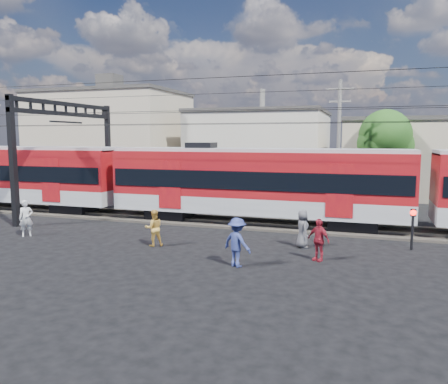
# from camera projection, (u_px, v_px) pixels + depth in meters

# --- Properties ---
(ground) EXTENTS (120.00, 120.00, 0.00)m
(ground) POSITION_uv_depth(u_px,v_px,m) (154.00, 259.00, 17.14)
(ground) COLOR black
(ground) RESTS_ON ground
(track_bed) EXTENTS (70.00, 3.40, 0.12)m
(track_bed) POSITION_uv_depth(u_px,v_px,m) (219.00, 221.00, 24.68)
(track_bed) COLOR #2D2823
(track_bed) RESTS_ON ground
(rail_near) EXTENTS (70.00, 0.12, 0.12)m
(rail_near) POSITION_uv_depth(u_px,v_px,m) (215.00, 221.00, 23.96)
(rail_near) COLOR #59544C
(rail_near) RESTS_ON track_bed
(rail_far) EXTENTS (70.00, 0.12, 0.12)m
(rail_far) POSITION_uv_depth(u_px,v_px,m) (223.00, 217.00, 25.37)
(rail_far) COLOR #59544C
(rail_far) RESTS_ON track_bed
(commuter_train) EXTENTS (50.30, 3.08, 4.17)m
(commuter_train) POSITION_uv_depth(u_px,v_px,m) (260.00, 181.00, 23.66)
(commuter_train) COLOR black
(commuter_train) RESTS_ON ground
(catenary) EXTENTS (70.00, 9.30, 7.52)m
(catenary) POSITION_uv_depth(u_px,v_px,m) (85.00, 131.00, 26.71)
(catenary) COLOR black
(catenary) RESTS_ON ground
(building_west) EXTENTS (14.28, 10.20, 9.30)m
(building_west) POSITION_uv_depth(u_px,v_px,m) (112.00, 138.00, 44.43)
(building_west) COLOR #BDAA90
(building_west) RESTS_ON ground
(building_midwest) EXTENTS (12.24, 12.24, 7.30)m
(building_midwest) POSITION_uv_depth(u_px,v_px,m) (262.00, 149.00, 42.77)
(building_midwest) COLOR beige
(building_midwest) RESTS_ON ground
(building_mideast) EXTENTS (16.32, 10.20, 6.30)m
(building_mideast) POSITION_uv_depth(u_px,v_px,m) (447.00, 157.00, 35.08)
(building_mideast) COLOR #BDAA90
(building_mideast) RESTS_ON ground
(utility_pole_mid) EXTENTS (1.80, 0.24, 8.50)m
(utility_pole_mid) POSITION_uv_depth(u_px,v_px,m) (339.00, 141.00, 28.88)
(utility_pole_mid) COLOR slate
(utility_pole_mid) RESTS_ON ground
(tree_near) EXTENTS (3.82, 3.64, 6.72)m
(tree_near) POSITION_uv_depth(u_px,v_px,m) (388.00, 139.00, 30.80)
(tree_near) COLOR #382619
(tree_near) RESTS_ON ground
(pedestrian_a) EXTENTS (0.75, 0.76, 1.77)m
(pedestrian_a) POSITION_uv_depth(u_px,v_px,m) (26.00, 218.00, 21.06)
(pedestrian_a) COLOR silver
(pedestrian_a) RESTS_ON ground
(pedestrian_b) EXTENTS (1.00, 0.95, 1.62)m
(pedestrian_b) POSITION_uv_depth(u_px,v_px,m) (154.00, 228.00, 19.17)
(pedestrian_b) COLOR gold
(pedestrian_b) RESTS_ON ground
(pedestrian_c) EXTENTS (1.36, 1.11, 1.83)m
(pedestrian_c) POSITION_uv_depth(u_px,v_px,m) (237.00, 242.00, 16.07)
(pedestrian_c) COLOR navy
(pedestrian_c) RESTS_ON ground
(pedestrian_d) EXTENTS (1.04, 0.84, 1.66)m
(pedestrian_d) POSITION_uv_depth(u_px,v_px,m) (318.00, 240.00, 16.86)
(pedestrian_d) COLOR maroon
(pedestrian_d) RESTS_ON ground
(pedestrian_e) EXTENTS (0.83, 0.95, 1.64)m
(pedestrian_e) POSITION_uv_depth(u_px,v_px,m) (302.00, 229.00, 18.89)
(pedestrian_e) COLOR #4A494E
(pedestrian_e) RESTS_ON ground
(crossing_signal) EXTENTS (0.26, 0.26, 1.77)m
(crossing_signal) POSITION_uv_depth(u_px,v_px,m) (413.00, 222.00, 18.42)
(crossing_signal) COLOR black
(crossing_signal) RESTS_ON ground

